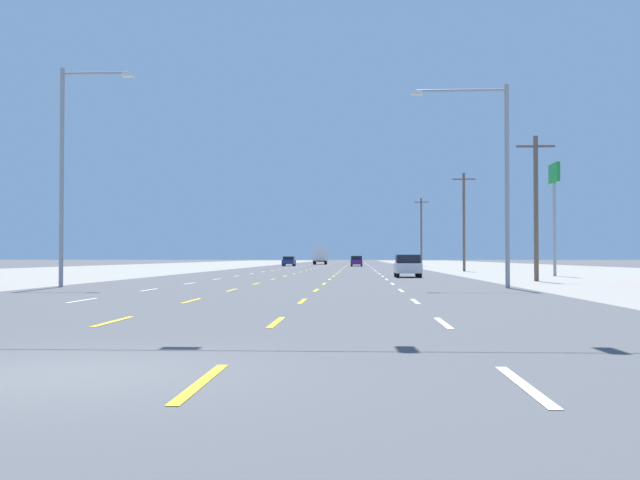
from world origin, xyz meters
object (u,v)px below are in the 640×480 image
(hatchback_inner_right_midfar, at_px, (357,261))
(streetlight_left_row_0, at_px, (68,162))
(sedan_far_left_mid, at_px, (289,261))
(box_truck_inner_left_far, at_px, (320,255))
(pole_sign_right_row_1, at_px, (554,189))
(streetlight_right_row_0, at_px, (496,168))
(hatchback_inner_right_near, at_px, (357,261))
(hatchback_far_right_nearest, at_px, (408,266))

(hatchback_inner_right_midfar, distance_m, streetlight_left_row_0, 87.41)
(sedan_far_left_mid, xyz_separation_m, box_truck_inner_left_far, (3.48, 25.22, 1.08))
(pole_sign_right_row_1, distance_m, streetlight_right_row_0, 22.51)
(hatchback_inner_right_near, bearing_deg, pole_sign_right_row_1, -75.19)
(hatchback_inner_right_near, xyz_separation_m, streetlight_right_row_0, (6.35, -75.52, 4.57))
(hatchback_inner_right_midfar, xyz_separation_m, streetlight_right_row_0, (6.36, -86.27, 4.57))
(sedan_far_left_mid, xyz_separation_m, pole_sign_right_row_1, (24.70, -58.00, 5.52))
(hatchback_inner_right_near, relative_size, sedan_far_left_mid, 0.87)
(hatchback_far_right_nearest, distance_m, hatchback_inner_right_midfar, 68.89)
(hatchback_far_right_nearest, height_order, box_truck_inner_left_far, box_truck_inner_left_far)
(streetlight_right_row_0, bearing_deg, pole_sign_right_row_1, 69.00)
(box_truck_inner_left_far, distance_m, streetlight_right_row_0, 105.11)
(hatchback_far_right_nearest, relative_size, pole_sign_right_row_1, 0.48)
(pole_sign_right_row_1, height_order, streetlight_right_row_0, streetlight_right_row_0)
(hatchback_inner_right_midfar, xyz_separation_m, streetlight_left_row_0, (-13.16, -86.27, 4.97))
(streetlight_right_row_0, bearing_deg, hatchback_inner_right_near, 94.81)
(hatchback_inner_right_near, bearing_deg, sedan_far_left_mid, 161.32)
(sedan_far_left_mid, relative_size, pole_sign_right_row_1, 0.55)
(hatchback_inner_right_midfar, relative_size, streetlight_left_row_0, 0.39)
(pole_sign_right_row_1, bearing_deg, hatchback_inner_right_near, 104.81)
(sedan_far_left_mid, bearing_deg, box_truck_inner_left_far, 82.15)
(sedan_far_left_mid, distance_m, box_truck_inner_left_far, 25.49)
(hatchback_inner_right_near, bearing_deg, box_truck_inner_left_far, 103.34)
(hatchback_inner_right_midfar, height_order, streetlight_left_row_0, streetlight_left_row_0)
(sedan_far_left_mid, relative_size, hatchback_inner_right_midfar, 1.15)
(hatchback_inner_right_midfar, xyz_separation_m, box_truck_inner_left_far, (-6.80, 17.96, 1.05))
(streetlight_left_row_0, relative_size, streetlight_right_row_0, 1.11)
(sedan_far_left_mid, xyz_separation_m, streetlight_right_row_0, (16.64, -79.00, 4.60))
(hatchback_inner_right_midfar, bearing_deg, pole_sign_right_row_1, -77.54)
(streetlight_right_row_0, bearing_deg, box_truck_inner_left_far, 97.20)
(hatchback_far_right_nearest, height_order, hatchback_inner_right_near, same)
(streetlight_left_row_0, bearing_deg, hatchback_far_right_nearest, 46.24)
(hatchback_far_right_nearest, bearing_deg, pole_sign_right_row_1, 18.00)
(box_truck_inner_left_far, height_order, streetlight_left_row_0, streetlight_left_row_0)
(sedan_far_left_mid, height_order, streetlight_left_row_0, streetlight_left_row_0)
(sedan_far_left_mid, xyz_separation_m, streetlight_left_row_0, (-2.88, -79.00, 4.99))
(hatchback_far_right_nearest, distance_m, pole_sign_right_row_1, 12.66)
(hatchback_inner_right_near, distance_m, hatchback_inner_right_midfar, 10.75)
(hatchback_inner_right_midfar, height_order, pole_sign_right_row_1, pole_sign_right_row_1)
(hatchback_far_right_nearest, height_order, pole_sign_right_row_1, pole_sign_right_row_1)
(hatchback_far_right_nearest, bearing_deg, hatchback_inner_right_midfar, 92.97)
(sedan_far_left_mid, relative_size, streetlight_right_row_0, 0.49)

